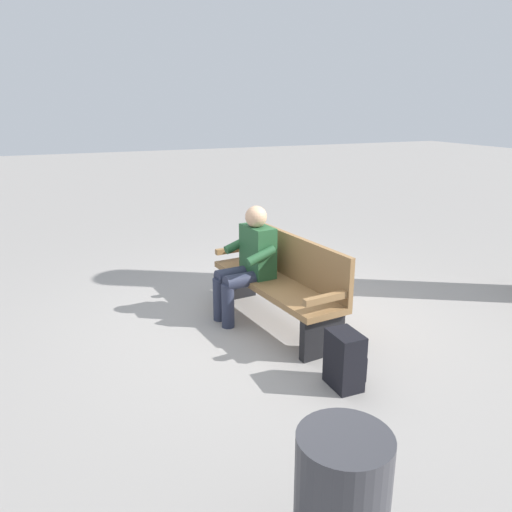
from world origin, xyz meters
The scene contains 5 objects.
ground_plane centered at (0.00, 0.00, 0.00)m, with size 40.00×40.00×0.00m, color gray.
bench_near centered at (0.01, -0.07, 0.46)m, with size 1.84×0.68×0.90m.
person_seated centered at (0.23, 0.19, 0.63)m, with size 0.60×0.60×1.18m.
backpack centered at (-1.29, 0.00, 0.23)m, with size 0.30×0.25×0.46m.
trash_bin centered at (-2.72, 0.96, 0.39)m, with size 0.43×0.43×0.79m, color #38383D.
Camera 1 is at (-4.22, 2.02, 2.15)m, focal length 34.99 mm.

